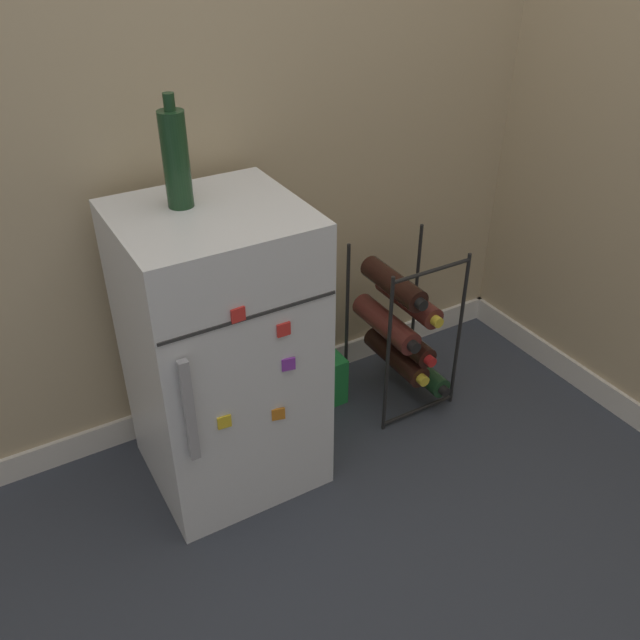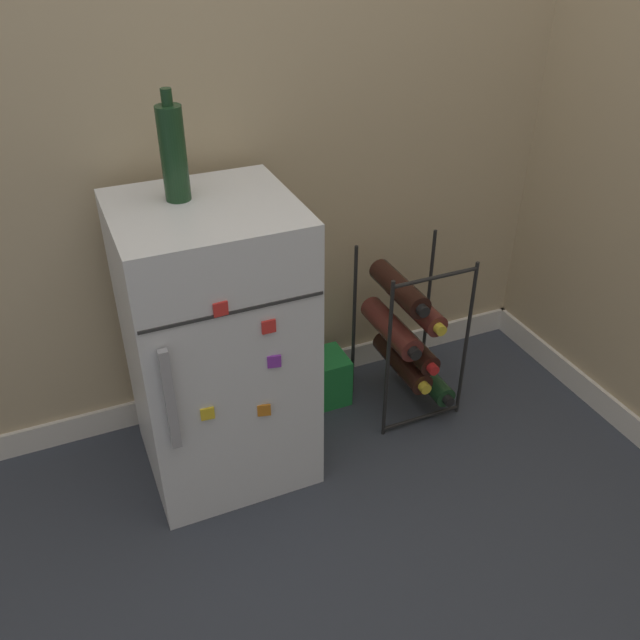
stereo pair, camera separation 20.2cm
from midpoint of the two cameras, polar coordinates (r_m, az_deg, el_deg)
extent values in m
plane|color=#333842|center=(2.14, 7.96, -13.03)|extent=(14.00, 14.00, 0.00)
cube|color=tan|center=(2.02, 1.87, 25.05)|extent=(6.67, 0.06, 2.50)
cube|color=silver|center=(2.46, 1.74, -4.06)|extent=(6.67, 0.01, 0.09)
cube|color=silver|center=(1.92, -5.71, -2.29)|extent=(0.47, 0.44, 0.85)
cube|color=#2D2D2D|center=(1.61, -3.66, 0.56)|extent=(0.46, 0.00, 0.01)
cube|color=#9E9EA3|center=(1.67, -9.15, -6.84)|extent=(0.02, 0.02, 0.30)
cube|color=red|center=(1.66, -0.88, -0.69)|extent=(0.04, 0.01, 0.04)
cube|color=yellow|center=(1.75, -6.19, -7.99)|extent=(0.04, 0.01, 0.04)
cube|color=orange|center=(1.81, -1.54, -7.73)|extent=(0.04, 0.02, 0.04)
cube|color=purple|center=(1.73, -0.55, -3.64)|extent=(0.04, 0.01, 0.04)
cube|color=red|center=(1.59, -4.78, 0.80)|extent=(0.04, 0.01, 0.04)
cylinder|color=black|center=(2.10, 8.49, -3.70)|extent=(0.01, 0.01, 0.58)
cylinder|color=black|center=(2.24, 14.78, -1.89)|extent=(0.01, 0.01, 0.58)
cylinder|color=black|center=(2.26, 5.44, -0.40)|extent=(0.01, 0.01, 0.58)
cylinder|color=black|center=(2.39, 11.46, 1.09)|extent=(0.01, 0.01, 0.58)
cylinder|color=black|center=(2.33, 11.00, -8.16)|extent=(0.28, 0.01, 0.01)
cylinder|color=black|center=(2.02, 12.59, 3.44)|extent=(0.28, 0.01, 0.01)
cylinder|color=#19381E|center=(2.39, 11.19, -4.60)|extent=(0.07, 0.29, 0.07)
cylinder|color=black|center=(2.30, 13.28, -6.73)|extent=(0.03, 0.02, 0.03)
cylinder|color=black|center=(2.30, 9.40, -3.59)|extent=(0.08, 0.28, 0.08)
cylinder|color=gold|center=(2.20, 11.44, -5.71)|extent=(0.04, 0.02, 0.04)
cylinder|color=black|center=(2.27, 10.07, -2.10)|extent=(0.07, 0.27, 0.07)
cylinder|color=red|center=(2.17, 12.14, -4.16)|extent=(0.03, 0.02, 0.03)
cylinder|color=#56231E|center=(2.19, 8.63, -0.75)|extent=(0.08, 0.28, 0.08)
cylinder|color=black|center=(2.09, 10.74, -2.87)|extent=(0.04, 0.02, 0.04)
cylinder|color=#56231E|center=(2.20, 10.65, 1.12)|extent=(0.07, 0.28, 0.07)
cylinder|color=gold|center=(2.09, 12.82, -0.87)|extent=(0.03, 0.02, 0.03)
cylinder|color=black|center=(2.12, 9.40, 2.59)|extent=(0.07, 0.26, 0.07)
cylinder|color=black|center=(2.02, 11.52, 0.68)|extent=(0.04, 0.02, 0.04)
cube|color=#1E7F38|center=(2.33, 2.26, -5.15)|extent=(0.20, 0.14, 0.18)
cylinder|color=#19381E|center=(1.71, -8.88, 13.56)|extent=(0.06, 0.06, 0.24)
cylinder|color=#19381E|center=(1.67, -9.30, 18.00)|extent=(0.03, 0.03, 0.04)
camera|label=1|loc=(0.10, -87.14, 1.86)|focal=38.00mm
camera|label=2|loc=(0.10, 92.86, -1.86)|focal=38.00mm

